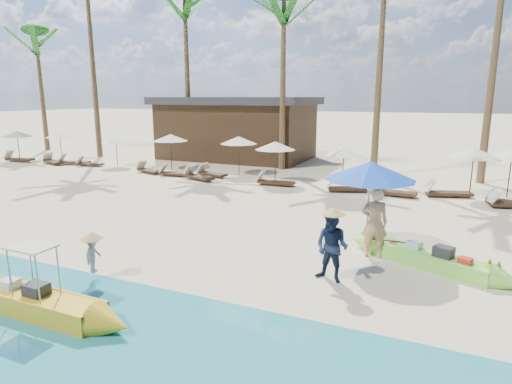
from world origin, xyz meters
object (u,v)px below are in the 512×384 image
at_px(yellow_canoe, 30,301).
at_px(blue_umbrella, 370,171).
at_px(green_canoe, 427,258).
at_px(tourist, 374,223).

bearing_deg(yellow_canoe, blue_umbrella, 46.81).
bearing_deg(yellow_canoe, green_canoe, 38.63).
xyz_separation_m(green_canoe, yellow_canoe, (-7.29, -5.86, 0.02)).
distance_m(green_canoe, blue_umbrella, 2.70).
bearing_deg(blue_umbrella, green_canoe, -8.21).
bearing_deg(tourist, green_canoe, 159.25).
xyz_separation_m(green_canoe, tourist, (-1.40, 0.13, 0.76)).
relative_size(yellow_canoe, blue_umbrella, 2.13).
relative_size(green_canoe, blue_umbrella, 1.82).
distance_m(yellow_canoe, blue_umbrella, 8.61).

